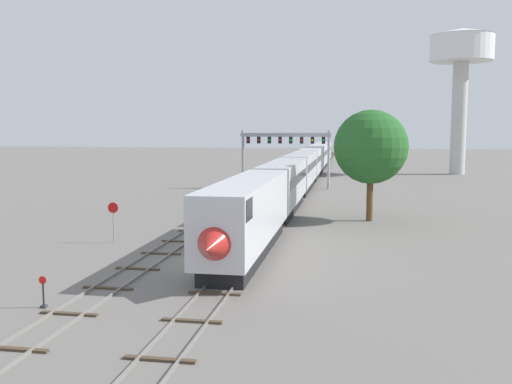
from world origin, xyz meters
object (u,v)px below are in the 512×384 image
(stop_sign, at_px, (113,217))
(trackside_tree_left, at_px, (371,147))
(switch_stand, at_px, (43,296))
(passenger_train, at_px, (307,166))
(signal_gantry, at_px, (285,145))
(water_tower, at_px, (461,58))

(stop_sign, bearing_deg, trackside_tree_left, 35.09)
(switch_stand, xyz_separation_m, stop_sign, (-2.90, 14.26, 1.35))
(passenger_train, height_order, stop_sign, passenger_train)
(signal_gantry, bearing_deg, water_tower, 46.89)
(water_tower, xyz_separation_m, trackside_tree_left, (-16.74, -54.02, -13.76))
(water_tower, relative_size, stop_sign, 8.73)
(trackside_tree_left, bearing_deg, signal_gantry, 112.38)
(stop_sign, relative_size, trackside_tree_left, 0.30)
(signal_gantry, distance_m, water_tower, 42.15)
(water_tower, height_order, switch_stand, water_tower)
(passenger_train, relative_size, water_tower, 4.56)
(switch_stand, relative_size, trackside_tree_left, 0.15)
(switch_stand, relative_size, stop_sign, 0.51)
(water_tower, height_order, stop_sign, water_tower)
(passenger_train, bearing_deg, water_tower, 39.91)
(signal_gantry, relative_size, stop_sign, 4.20)
(signal_gantry, distance_m, switch_stand, 52.56)
(passenger_train, bearing_deg, switch_stand, -96.72)
(switch_stand, bearing_deg, water_tower, 68.48)
(passenger_train, bearing_deg, signal_gantry, -105.43)
(passenger_train, xyz_separation_m, water_tower, (24.83, 20.77, 17.58))
(switch_stand, distance_m, trackside_tree_left, 31.51)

